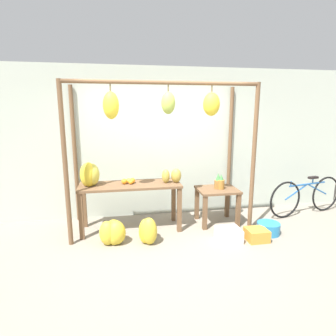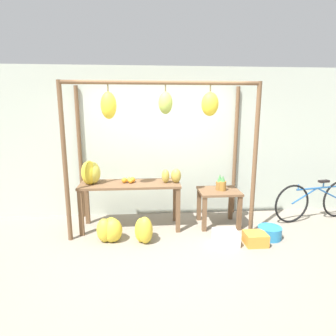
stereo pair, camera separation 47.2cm
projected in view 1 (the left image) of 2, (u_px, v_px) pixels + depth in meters
ground_plane at (170, 249)px, 4.17m from camera, size 20.00×20.00×0.00m
shop_wall_back at (155, 143)px, 5.33m from camera, size 8.00×0.08×2.80m
stall_awning at (163, 127)px, 4.42m from camera, size 3.01×1.14×2.44m
display_table_main at (130, 191)px, 4.73m from camera, size 1.69×0.59×0.80m
display_table_side at (217, 197)px, 5.04m from camera, size 0.70×0.59×0.64m
banana_pile_on_table at (90, 174)px, 4.56m from camera, size 0.36×0.38×0.40m
orange_pile at (129, 181)px, 4.72m from camera, size 0.23×0.21×0.09m
pineapple_cluster at (219, 182)px, 4.98m from camera, size 0.17×0.16×0.28m
banana_pile_ground_left at (113, 233)px, 4.29m from camera, size 0.46×0.38×0.38m
banana_pile_ground_right at (148, 231)px, 4.33m from camera, size 0.36×0.48×0.43m
fruit_crate_white at (229, 235)px, 4.39m from camera, size 0.36×0.33×0.21m
blue_bucket at (268, 228)px, 4.66m from camera, size 0.37×0.37×0.19m
parked_bicycle at (306, 196)px, 5.48m from camera, size 1.74×0.38×0.75m
papaya_pile at (172, 176)px, 4.76m from camera, size 0.38×0.22×0.25m
fruit_crate_purple at (257, 235)px, 4.42m from camera, size 0.33×0.30×0.19m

